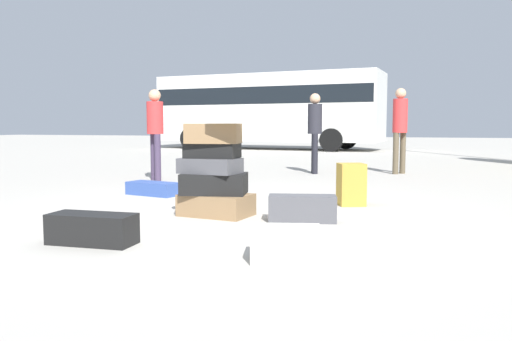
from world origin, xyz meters
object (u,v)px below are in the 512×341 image
parked_bus (268,106)px  suitcase_tan_behind_tower (351,184)px  suitcase_black_right_side (92,229)px  person_tourist_with_camera (315,126)px  suitcase_navy_foreground_far (153,189)px  suitcase_cream_foreground_near (286,244)px  person_bearded_onlooker (400,123)px  suitcase_tower (215,172)px  suitcase_charcoal_left_side (302,208)px  person_passerby_in_red (155,126)px

parked_bus → suitcase_tan_behind_tower: bearing=-64.3°
suitcase_black_right_side → person_tourist_with_camera: bearing=82.6°
suitcase_navy_foreground_far → parked_bus: (-2.57, 14.61, 1.74)m
suitcase_tan_behind_tower → person_tourist_with_camera: bearing=84.7°
suitcase_tan_behind_tower → suitcase_cream_foreground_near: suitcase_tan_behind_tower is taller
suitcase_black_right_side → parked_bus: parked_bus is taller
parked_bus → person_tourist_with_camera: bearing=-63.2°
suitcase_cream_foreground_near → suitcase_tan_behind_tower: bearing=73.7°
suitcase_black_right_side → person_tourist_with_camera: person_tourist_with_camera is taller
person_bearded_onlooker → suitcase_navy_foreground_far: bearing=1.3°
suitcase_black_right_side → suitcase_cream_foreground_near: size_ratio=1.45×
parked_bus → suitcase_navy_foreground_far: bearing=-74.7°
parked_bus → person_bearded_onlooker: bearing=-54.6°
suitcase_navy_foreground_far → person_bearded_onlooker: (3.28, 4.49, 0.97)m
suitcase_tower → suitcase_cream_foreground_near: 2.07m
suitcase_charcoal_left_side → suitcase_black_right_side: size_ratio=0.95×
suitcase_black_right_side → person_tourist_with_camera: size_ratio=0.44×
suitcase_charcoal_left_side → parked_bus: bearing=94.2°
person_passerby_in_red → suitcase_charcoal_left_side: bearing=1.1°
suitcase_black_right_side → person_passerby_in_red: 5.12m
suitcase_navy_foreground_far → person_bearded_onlooker: size_ratio=0.44×
suitcase_tower → suitcase_navy_foreground_far: size_ratio=1.52×
suitcase_navy_foreground_far → person_bearded_onlooker: 5.65m
suitcase_tower → person_tourist_with_camera: (0.07, 5.33, 0.51)m
suitcase_navy_foreground_far → suitcase_charcoal_left_side: size_ratio=1.12×
person_passerby_in_red → suitcase_black_right_side: bearing=-24.1°
person_bearded_onlooker → person_tourist_with_camera: bearing=-37.6°
suitcase_charcoal_left_side → person_tourist_with_camera: bearing=86.4°
suitcase_charcoal_left_side → suitcase_tan_behind_tower: 1.32m
suitcase_charcoal_left_side → person_passerby_in_red: bearing=124.5°
person_bearded_onlooker → suitcase_tower: bearing=20.4°
person_tourist_with_camera → suitcase_tan_behind_tower: bearing=1.6°
suitcase_tower → person_bearded_onlooker: bearing=72.9°
suitcase_navy_foreground_far → person_tourist_with_camera: person_tourist_with_camera is taller
parked_bus → person_passerby_in_red: bearing=-77.3°
suitcase_tower → suitcase_navy_foreground_far: 2.02m
person_bearded_onlooker → person_tourist_with_camera: person_bearded_onlooker is taller
suitcase_black_right_side → suitcase_navy_foreground_far: bearing=106.7°
person_tourist_with_camera → person_passerby_in_red: 3.38m
suitcase_navy_foreground_far → person_passerby_in_red: person_passerby_in_red is taller
suitcase_tan_behind_tower → suitcase_tower: bearing=-161.1°
suitcase_charcoal_left_side → suitcase_tan_behind_tower: bearing=61.1°
suitcase_tower → person_bearded_onlooker: (1.78, 5.78, 0.57)m
suitcase_black_right_side → suitcase_charcoal_left_side: bearing=43.4°
suitcase_charcoal_left_side → suitcase_black_right_side: suitcase_charcoal_left_side is taller
suitcase_navy_foreground_far → person_bearded_onlooker: bearing=66.3°
suitcase_charcoal_left_side → person_passerby_in_red: 4.71m
suitcase_charcoal_left_side → suitcase_black_right_side: 2.15m
person_passerby_in_red → person_tourist_with_camera: bearing=85.6°
suitcase_navy_foreground_far → person_passerby_in_red: bearing=130.2°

